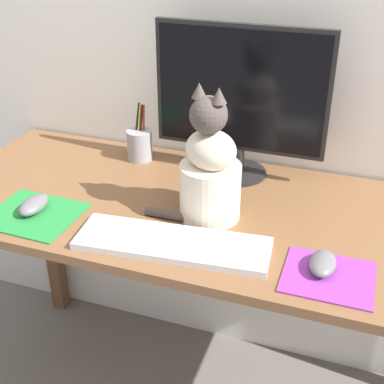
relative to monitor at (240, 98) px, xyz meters
The scene contains 9 objects.
desk 0.40m from the monitor, 97.73° to the right, with size 1.48×0.62×0.76m.
monitor is the anchor object (origin of this frame).
keyboard 0.47m from the monitor, 96.27° to the right, with size 0.47×0.18×0.02m.
mousepad_left 0.63m from the monitor, 137.51° to the right, with size 0.23×0.21×0.00m.
mousepad_right 0.56m from the monitor, 52.41° to the right, with size 0.19×0.17×0.00m.
computer_mouse_left 0.62m from the monitor, 138.90° to the right, with size 0.06×0.10×0.04m.
computer_mouse_right 0.53m from the monitor, 52.55° to the right, with size 0.06×0.10×0.03m.
cat 0.27m from the monitor, 91.61° to the right, with size 0.26×0.20×0.35m.
pen_cup 0.36m from the monitor, behind, with size 0.08×0.08×0.18m.
Camera 1 is at (0.37, -1.15, 1.48)m, focal length 50.00 mm.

